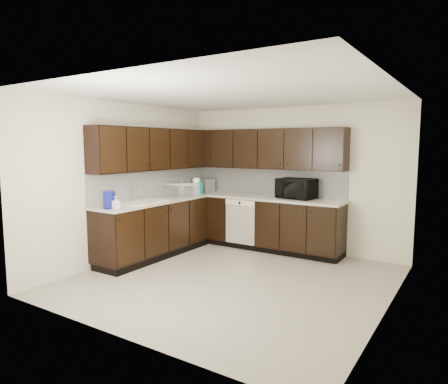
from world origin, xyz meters
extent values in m
plane|color=#A29886|center=(0.00, 0.00, 0.00)|extent=(4.00, 4.00, 0.00)
plane|color=white|center=(0.00, 0.00, 2.50)|extent=(4.00, 4.00, 0.00)
cube|color=beige|center=(0.00, 2.00, 1.25)|extent=(4.00, 0.02, 2.50)
cube|color=beige|center=(-2.00, 0.00, 1.25)|extent=(0.02, 4.00, 2.50)
cube|color=beige|center=(2.00, 0.00, 1.25)|extent=(0.02, 4.00, 2.50)
cube|color=beige|center=(0.00, -2.00, 1.25)|extent=(4.00, 0.02, 2.50)
cube|color=black|center=(-0.50, 1.70, 0.45)|extent=(3.00, 0.60, 0.90)
cube|color=black|center=(-1.70, 0.30, 0.45)|extent=(0.60, 2.20, 0.90)
cube|color=black|center=(-0.50, 1.73, 0.05)|extent=(3.00, 0.54, 0.10)
cube|color=black|center=(-1.67, 0.30, 0.05)|extent=(0.54, 2.20, 0.10)
cube|color=#B5AC9E|center=(-0.50, 1.70, 0.92)|extent=(3.03, 0.63, 0.04)
cube|color=#B5AC9E|center=(-1.70, 0.30, 0.92)|extent=(0.63, 2.23, 0.04)
cube|color=beige|center=(-0.50, 1.99, 1.18)|extent=(3.00, 0.02, 0.48)
cube|color=beige|center=(-1.99, 0.60, 1.18)|extent=(0.02, 2.80, 0.48)
cube|color=black|center=(-0.50, 1.83, 1.77)|extent=(3.00, 0.33, 0.70)
cube|color=black|center=(-1.83, 0.43, 1.77)|extent=(0.33, 2.47, 0.70)
cube|color=beige|center=(-0.70, 1.41, 0.50)|extent=(0.58, 0.02, 0.78)
cube|color=beige|center=(-0.70, 1.40, 0.84)|extent=(0.58, 0.03, 0.08)
cylinder|color=black|center=(-0.70, 1.39, 0.84)|extent=(0.04, 0.02, 0.04)
cube|color=beige|center=(-1.68, 0.00, 0.95)|extent=(0.54, 0.82, 0.03)
cube|color=beige|center=(-1.68, -0.20, 0.86)|extent=(0.42, 0.34, 0.16)
cube|color=beige|center=(-1.68, 0.20, 0.86)|extent=(0.42, 0.34, 0.16)
cylinder|color=silver|center=(-1.90, 0.00, 1.07)|extent=(0.03, 0.03, 0.26)
cylinder|color=silver|center=(-1.85, 0.00, 1.19)|extent=(0.14, 0.02, 0.02)
cylinder|color=#B2B2B7|center=(-1.68, -0.20, 0.89)|extent=(0.20, 0.20, 0.10)
imported|color=black|center=(0.19, 1.75, 1.11)|extent=(0.65, 0.48, 0.34)
imported|color=gray|center=(-1.49, -0.69, 1.03)|extent=(0.09, 0.10, 0.18)
imported|color=gray|center=(-1.79, 1.16, 1.07)|extent=(0.10, 0.11, 0.26)
cube|color=silver|center=(-1.75, 1.75, 1.06)|extent=(0.42, 0.33, 0.25)
cube|color=white|center=(-1.70, 1.04, 1.04)|extent=(0.56, 0.44, 0.21)
cylinder|color=navy|center=(-1.61, -0.70, 1.07)|extent=(0.21, 0.21, 0.26)
cylinder|color=#0B7B6F|center=(-1.52, 1.35, 1.05)|extent=(0.11, 0.11, 0.22)
cylinder|color=white|center=(-1.60, 1.35, 1.09)|extent=(0.16, 0.16, 0.30)
camera|label=1|loc=(2.78, -4.53, 1.83)|focal=32.00mm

